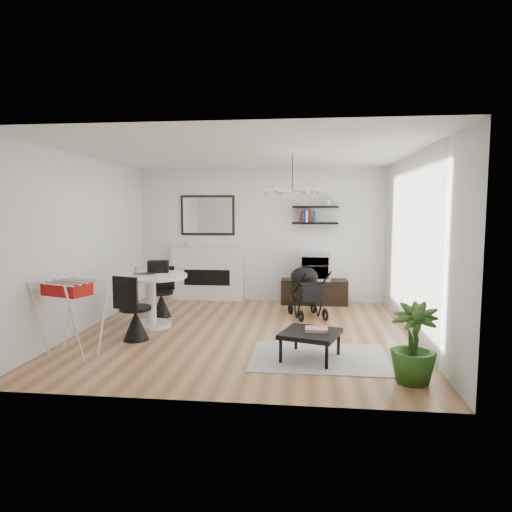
# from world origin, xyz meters

# --- Properties ---
(floor) EXTENTS (5.00, 5.00, 0.00)m
(floor) POSITION_xyz_m (0.00, 0.00, 0.00)
(floor) COLOR brown
(floor) RESTS_ON ground
(ceiling) EXTENTS (5.00, 5.00, 0.00)m
(ceiling) POSITION_xyz_m (0.00, 0.00, 2.70)
(ceiling) COLOR white
(ceiling) RESTS_ON wall_back
(wall_back) EXTENTS (5.00, 0.00, 5.00)m
(wall_back) POSITION_xyz_m (0.00, 2.50, 1.35)
(wall_back) COLOR white
(wall_back) RESTS_ON floor
(wall_left) EXTENTS (0.00, 5.00, 5.00)m
(wall_left) POSITION_xyz_m (-2.50, 0.00, 1.35)
(wall_left) COLOR white
(wall_left) RESTS_ON floor
(wall_right) EXTENTS (0.00, 5.00, 5.00)m
(wall_right) POSITION_xyz_m (2.50, 0.00, 1.35)
(wall_right) COLOR white
(wall_right) RESTS_ON floor
(sheer_curtain) EXTENTS (0.04, 3.60, 2.60)m
(sheer_curtain) POSITION_xyz_m (2.40, 0.20, 1.35)
(sheer_curtain) COLOR white
(sheer_curtain) RESTS_ON wall_right
(fireplace) EXTENTS (1.50, 0.17, 2.16)m
(fireplace) POSITION_xyz_m (-1.10, 2.42, 0.69)
(fireplace) COLOR white
(fireplace) RESTS_ON floor
(shelf_lower) EXTENTS (0.90, 0.25, 0.04)m
(shelf_lower) POSITION_xyz_m (1.09, 2.37, 1.60)
(shelf_lower) COLOR black
(shelf_lower) RESTS_ON wall_back
(shelf_upper) EXTENTS (0.90, 0.25, 0.04)m
(shelf_upper) POSITION_xyz_m (1.09, 2.37, 1.92)
(shelf_upper) COLOR black
(shelf_upper) RESTS_ON wall_back
(pendant_lamp) EXTENTS (0.90, 0.90, 0.10)m
(pendant_lamp) POSITION_xyz_m (0.70, 0.30, 2.15)
(pendant_lamp) COLOR tan
(pendant_lamp) RESTS_ON ceiling
(tv_console) EXTENTS (1.30, 0.45, 0.49)m
(tv_console) POSITION_xyz_m (1.09, 2.26, 0.24)
(tv_console) COLOR black
(tv_console) RESTS_ON floor
(crt_tv) EXTENTS (0.60, 0.53, 0.53)m
(crt_tv) POSITION_xyz_m (1.09, 2.26, 0.75)
(crt_tv) COLOR #BBBBBD
(crt_tv) RESTS_ON tv_console
(dining_table) EXTENTS (1.15, 1.15, 0.84)m
(dining_table) POSITION_xyz_m (-1.53, 0.20, 0.55)
(dining_table) COLOR white
(dining_table) RESTS_ON floor
(laptop) EXTENTS (0.42, 0.36, 0.03)m
(laptop) POSITION_xyz_m (-1.62, 0.17, 0.85)
(laptop) COLOR black
(laptop) RESTS_ON dining_table
(black_bag) EXTENTS (0.36, 0.26, 0.20)m
(black_bag) POSITION_xyz_m (-1.49, 0.46, 0.94)
(black_bag) COLOR black
(black_bag) RESTS_ON dining_table
(newspaper) EXTENTS (0.39, 0.34, 0.01)m
(newspaper) POSITION_xyz_m (-1.30, 0.11, 0.85)
(newspaper) COLOR beige
(newspaper) RESTS_ON dining_table
(drinking_glass) EXTENTS (0.05, 0.05, 0.09)m
(drinking_glass) POSITION_xyz_m (-1.84, 0.39, 0.89)
(drinking_glass) COLOR white
(drinking_glass) RESTS_ON dining_table
(chair_far) EXTENTS (0.42, 0.42, 0.87)m
(chair_far) POSITION_xyz_m (-1.59, 0.89, 0.28)
(chair_far) COLOR black
(chair_far) RESTS_ON floor
(chair_near) EXTENTS (0.49, 0.51, 0.95)m
(chair_near) POSITION_xyz_m (-1.51, -0.57, 0.30)
(chair_near) COLOR black
(chair_near) RESTS_ON floor
(drying_rack) EXTENTS (0.82, 0.79, 0.98)m
(drying_rack) POSITION_xyz_m (-2.06, -1.29, 0.52)
(drying_rack) COLOR white
(drying_rack) RESTS_ON floor
(stroller) EXTENTS (0.72, 0.89, 0.97)m
(stroller) POSITION_xyz_m (0.94, 1.18, 0.42)
(stroller) COLOR black
(stroller) RESTS_ON floor
(rug) EXTENTS (1.73, 1.25, 0.01)m
(rug) POSITION_xyz_m (1.11, -1.05, 0.01)
(rug) COLOR gray
(rug) RESTS_ON floor
(coffee_table) EXTENTS (0.85, 0.85, 0.35)m
(coffee_table) POSITION_xyz_m (0.99, -1.11, 0.32)
(coffee_table) COLOR black
(coffee_table) RESTS_ON rug
(magazines) EXTENTS (0.28, 0.23, 0.04)m
(magazines) POSITION_xyz_m (1.06, -1.08, 0.38)
(magazines) COLOR #B42D2F
(magazines) RESTS_ON coffee_table
(potted_plant) EXTENTS (0.60, 0.60, 0.88)m
(potted_plant) POSITION_xyz_m (2.09, -1.78, 0.44)
(potted_plant) COLOR #254F16
(potted_plant) RESTS_ON floor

